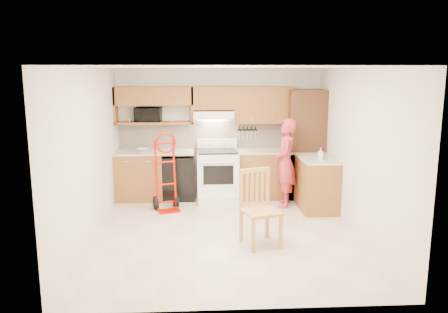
{
  "coord_description": "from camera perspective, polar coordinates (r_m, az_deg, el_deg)",
  "views": [
    {
      "loc": [
        -0.38,
        -6.51,
        2.45
      ],
      "look_at": [
        0.0,
        0.5,
        1.1
      ],
      "focal_mm": 35.81,
      "sensor_mm": 36.0,
      "label": 1
    }
  ],
  "objects": [
    {
      "name": "upper_cab_left",
      "position": [
        8.65,
        -8.95,
        7.64
      ],
      "size": [
        1.5,
        0.33,
        0.34
      ],
      "primitive_type": "cube",
      "color": "brown",
      "rests_on": "wall_back"
    },
    {
      "name": "upper_cab_center",
      "position": [
        8.61,
        -1.37,
        7.49
      ],
      "size": [
        0.76,
        0.33,
        0.44
      ],
      "primitive_type": "cube",
      "color": "brown",
      "rests_on": "wall_back"
    },
    {
      "name": "floor",
      "position": [
        6.96,
        0.22,
        -9.79
      ],
      "size": [
        4.0,
        4.5,
        0.02
      ],
      "primitive_type": "cube",
      "color": "beige",
      "rests_on": "ground"
    },
    {
      "name": "cab_return_right",
      "position": [
        8.18,
        11.75,
        -3.5
      ],
      "size": [
        0.6,
        1.0,
        0.9
      ],
      "primitive_type": "cube",
      "color": "brown",
      "rests_on": "ground"
    },
    {
      "name": "wall_front",
      "position": [
        4.43,
        1.92,
        -4.83
      ],
      "size": [
        4.0,
        0.02,
        2.5
      ],
      "primitive_type": "cube",
      "color": "silver",
      "rests_on": "ground"
    },
    {
      "name": "microwave",
      "position": [
        8.69,
        -9.66,
        5.3
      ],
      "size": [
        0.52,
        0.37,
        0.27
      ],
      "primitive_type": "imported",
      "rotation": [
        0.0,
        0.0,
        -0.07
      ],
      "color": "black",
      "rests_on": "upper_shelf_mw"
    },
    {
      "name": "soap_bottle",
      "position": [
        7.9,
        12.21,
        0.37
      ],
      "size": [
        0.11,
        0.12,
        0.2
      ],
      "primitive_type": "imported",
      "rotation": [
        0.0,
        0.0,
        -0.29
      ],
      "color": "white",
      "rests_on": "countertop_return"
    },
    {
      "name": "person",
      "position": [
        8.17,
        7.85,
        -0.81
      ],
      "size": [
        0.48,
        0.65,
        1.62
      ],
      "primitive_type": "imported",
      "rotation": [
        0.0,
        0.0,
        -1.74
      ],
      "color": "#BC333F",
      "rests_on": "ground"
    },
    {
      "name": "wall_back",
      "position": [
        8.86,
        -0.61,
        3.1
      ],
      "size": [
        4.0,
        0.02,
        2.5
      ],
      "primitive_type": "cube",
      "color": "silver",
      "rests_on": "ground"
    },
    {
      "name": "wall_left",
      "position": [
        6.81,
        -16.9,
        0.28
      ],
      "size": [
        0.02,
        4.5,
        2.5
      ],
      "primitive_type": "cube",
      "color": "silver",
      "rests_on": "ground"
    },
    {
      "name": "lower_cab_left",
      "position": [
        8.77,
        -10.69,
        -2.49
      ],
      "size": [
        0.9,
        0.6,
        0.9
      ],
      "primitive_type": "cube",
      "color": "brown",
      "rests_on": "ground"
    },
    {
      "name": "ceiling",
      "position": [
        6.52,
        0.24,
        11.42
      ],
      "size": [
        4.0,
        4.5,
        0.02
      ],
      "primitive_type": "cube",
      "color": "white",
      "rests_on": "ground"
    },
    {
      "name": "range_hood",
      "position": [
        8.57,
        -1.35,
        5.4
      ],
      "size": [
        0.76,
        0.46,
        0.14
      ],
      "primitive_type": "cube",
      "color": "white",
      "rests_on": "wall_back"
    },
    {
      "name": "countertop_return",
      "position": [
        8.08,
        11.88,
        -0.26
      ],
      "size": [
        0.63,
        1.0,
        0.04
      ],
      "primitive_type": "cube",
      "color": "beige",
      "rests_on": "cab_return_right"
    },
    {
      "name": "bowl",
      "position": [
        8.66,
        -10.36,
        0.85
      ],
      "size": [
        0.28,
        0.28,
        0.06
      ],
      "primitive_type": "imported",
      "rotation": [
        0.0,
        0.0,
        0.3
      ],
      "color": "white",
      "rests_on": "countertop_left"
    },
    {
      "name": "wall_right",
      "position": [
        7.03,
        16.81,
        0.6
      ],
      "size": [
        0.02,
        4.5,
        2.5
      ],
      "primitive_type": "cube",
      "color": "silver",
      "rests_on": "ground"
    },
    {
      "name": "countertop_right",
      "position": [
        8.68,
        4.97,
        0.69
      ],
      "size": [
        1.14,
        0.63,
        0.04
      ],
      "primitive_type": "cube",
      "color": "beige",
      "rests_on": "lower_cab_right"
    },
    {
      "name": "range",
      "position": [
        8.49,
        -0.8,
        -1.9
      ],
      "size": [
        0.78,
        1.02,
        1.14
      ],
      "primitive_type": null,
      "color": "white",
      "rests_on": "ground"
    },
    {
      "name": "backsplash",
      "position": [
        8.84,
        -0.6,
        2.76
      ],
      "size": [
        3.92,
        0.03,
        0.55
      ],
      "primitive_type": "cube",
      "color": "beige",
      "rests_on": "wall_back"
    },
    {
      "name": "dining_chair",
      "position": [
        6.34,
        4.72,
        -6.66
      ],
      "size": [
        0.63,
        0.65,
        1.08
      ],
      "primitive_type": null,
      "rotation": [
        0.0,
        0.0,
        0.31
      ],
      "color": "#DB9653",
      "rests_on": "ground"
    },
    {
      "name": "pantry_tall",
      "position": [
        8.81,
        10.27,
        1.57
      ],
      "size": [
        0.7,
        0.6,
        2.1
      ],
      "primitive_type": "cube",
      "color": "#52331D",
      "rests_on": "ground"
    },
    {
      "name": "countertop_left",
      "position": [
        8.64,
        -8.83,
        0.56
      ],
      "size": [
        1.5,
        0.63,
        0.04
      ],
      "primitive_type": "cube",
      "color": "beige",
      "rests_on": "lower_cab_left"
    },
    {
      "name": "upper_cab_right",
      "position": [
        8.7,
        4.94,
        6.56
      ],
      "size": [
        1.14,
        0.33,
        0.7
      ],
      "primitive_type": "cube",
      "color": "brown",
      "rests_on": "wall_back"
    },
    {
      "name": "knife_strip",
      "position": [
        8.84,
        2.97,
        3.01
      ],
      "size": [
        0.4,
        0.05,
        0.29
      ],
      "primitive_type": null,
      "color": "black",
      "rests_on": "backsplash"
    },
    {
      "name": "upper_shelf_mw",
      "position": [
        8.69,
        -8.85,
        4.29
      ],
      "size": [
        1.5,
        0.33,
        0.04
      ],
      "primitive_type": "cube",
      "color": "brown",
      "rests_on": "wall_back"
    },
    {
      "name": "hand_truck",
      "position": [
        7.93,
        -7.33,
        -2.47
      ],
      "size": [
        0.61,
        0.59,
        1.26
      ],
      "primitive_type": null,
      "rotation": [
        0.0,
        0.0,
        0.32
      ],
      "color": "#BB1100",
      "rests_on": "ground"
    },
    {
      "name": "dishwasher",
      "position": [
        8.7,
        -5.78,
        -2.62
      ],
      "size": [
        0.6,
        0.6,
        0.85
      ],
      "primitive_type": "cube",
      "color": "black",
      "rests_on": "ground"
    },
    {
      "name": "lower_cab_right",
      "position": [
        8.77,
        4.92,
        -2.33
      ],
      "size": [
        1.14,
        0.6,
        0.9
      ],
      "primitive_type": "cube",
      "color": "brown",
      "rests_on": "ground"
    }
  ]
}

